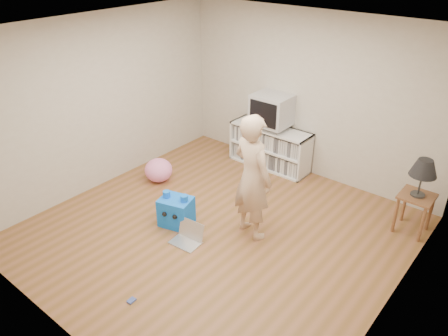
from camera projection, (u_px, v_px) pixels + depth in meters
ground at (217, 231)px, 5.86m from camera, size 4.50×4.50×0.00m
walls at (217, 143)px, 5.25m from camera, size 4.52×4.52×2.60m
ceiling at (216, 32)px, 4.64m from camera, size 4.50×4.50×0.01m
media_unit at (271, 147)px, 7.38m from camera, size 1.40×0.45×0.70m
dvd_deck at (271, 126)px, 7.19m from camera, size 0.45×0.35×0.07m
crt_tv at (272, 110)px, 7.05m from camera, size 0.60×0.53×0.50m
side_table at (415, 204)px, 5.68m from camera, size 0.42×0.42×0.55m
table_lamp at (424, 169)px, 5.43m from camera, size 0.34×0.34×0.52m
person at (252, 178)px, 5.44m from camera, size 0.69×0.53×1.68m
laptop at (188, 236)px, 5.64m from camera, size 0.40×0.33×0.26m
playing_cards at (131, 301)px, 4.73m from camera, size 0.07×0.09×0.02m
plush_blue at (176, 211)px, 5.91m from camera, size 0.50×0.44×0.49m
plush_pink at (159, 170)px, 6.98m from camera, size 0.54×0.54×0.38m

